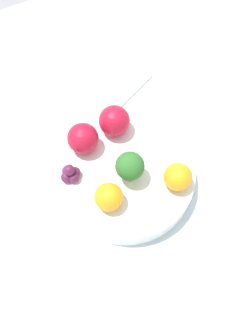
% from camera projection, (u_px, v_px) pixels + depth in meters
% --- Properties ---
extents(ground_plane, '(6.00, 6.00, 0.00)m').
position_uv_depth(ground_plane, '(126.00, 186.00, 0.64)').
color(ground_plane, gray).
extents(table_surface, '(1.20, 1.20, 0.02)m').
position_uv_depth(table_surface, '(126.00, 183.00, 0.63)').
color(table_surface, silver).
rests_on(table_surface, ground_plane).
extents(bowl, '(0.25, 0.25, 0.04)m').
position_uv_depth(bowl, '(126.00, 176.00, 0.60)').
color(bowl, white).
rests_on(bowl, table_surface).
extents(broccoli, '(0.05, 0.05, 0.06)m').
position_uv_depth(broccoli, '(128.00, 168.00, 0.55)').
color(broccoli, '#99C17A').
rests_on(broccoli, bowl).
extents(apple_red, '(0.06, 0.06, 0.06)m').
position_uv_depth(apple_red, '(114.00, 121.00, 0.60)').
color(apple_red, '#B7142D').
rests_on(apple_red, bowl).
extents(apple_green, '(0.06, 0.06, 0.06)m').
position_uv_depth(apple_green, '(83.00, 138.00, 0.58)').
color(apple_green, '#B7142D').
rests_on(apple_green, bowl).
extents(orange_front, '(0.05, 0.05, 0.05)m').
position_uv_depth(orange_front, '(109.00, 197.00, 0.53)').
color(orange_front, orange).
rests_on(orange_front, bowl).
extents(orange_back, '(0.05, 0.05, 0.05)m').
position_uv_depth(orange_back, '(178.00, 177.00, 0.55)').
color(orange_back, orange).
rests_on(orange_back, bowl).
extents(grape_cluster, '(0.04, 0.04, 0.04)m').
position_uv_depth(grape_cluster, '(70.00, 174.00, 0.57)').
color(grape_cluster, '#5B1E42').
rests_on(grape_cluster, bowl).
extents(napkin, '(0.17, 0.15, 0.01)m').
position_uv_depth(napkin, '(115.00, 84.00, 0.74)').
color(napkin, white).
rests_on(napkin, table_surface).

